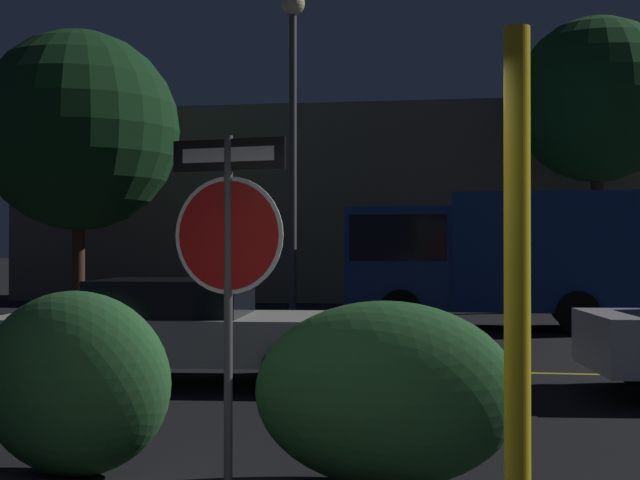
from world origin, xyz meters
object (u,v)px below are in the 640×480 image
stop_sign (228,240)px  passing_car_1 (182,329)px  hedge_bush_1 (74,383)px  tree_0 (79,131)px  street_lamp (293,95)px  tree_1 (597,100)px  hedge_bush_2 (386,394)px  delivery_truck (483,253)px  yellow_pole_right (517,338)px

stop_sign → passing_car_1: bearing=121.5°
hedge_bush_1 → tree_0: size_ratio=0.20×
street_lamp → tree_1: (7.12, 5.82, 0.66)m
hedge_bush_2 → tree_0: (-9.26, 15.57, 4.07)m
tree_0 → tree_1: 13.66m
passing_car_1 → stop_sign: bearing=16.8°
hedge_bush_2 → street_lamp: street_lamp is taller
tree_1 → hedge_bush_1: bearing=-109.5°
hedge_bush_2 → delivery_truck: bearing=85.5°
yellow_pole_right → passing_car_1: yellow_pole_right is taller
hedge_bush_2 → tree_0: bearing=120.7°
street_lamp → tree_0: size_ratio=0.98×
hedge_bush_1 → tree_0: 17.56m
passing_car_1 → street_lamp: 8.90m
hedge_bush_1 → tree_0: (-6.95, 15.62, 4.04)m
stop_sign → hedge_bush_1: size_ratio=1.68×
hedge_bush_1 → yellow_pole_right: bearing=-38.4°
passing_car_1 → tree_0: (-6.32, 11.06, 4.06)m
yellow_pole_right → stop_sign: bearing=130.0°
yellow_pole_right → tree_0: (-10.01, 18.04, 3.42)m
hedge_bush_1 → hedge_bush_2: hedge_bush_1 is taller
tree_1 → hedge_bush_2: bearing=-102.9°
hedge_bush_2 → tree_1: bearing=77.1°
hedge_bush_2 → delivery_truck: (1.01, 12.74, 0.91)m
yellow_pole_right → tree_0: bearing=119.0°
passing_car_1 → tree_0: tree_0 is taller
yellow_pole_right → tree_1: size_ratio=0.34×
street_lamp → delivery_truck: bearing=6.1°
stop_sign → hedge_bush_2: stop_sign is taller
hedge_bush_1 → hedge_bush_2: (2.31, 0.05, -0.03)m
hedge_bush_2 → street_lamp: 13.38m
street_lamp → tree_1: 9.22m
stop_sign → street_lamp: 13.16m
yellow_pole_right → hedge_bush_1: yellow_pole_right is taller
stop_sign → passing_car_1: stop_sign is taller
delivery_truck → street_lamp: street_lamp is taller
street_lamp → hedge_bush_1: bearing=-86.9°
yellow_pole_right → tree_1: bearing=80.7°
hedge_bush_2 → stop_sign: bearing=-164.3°
hedge_bush_2 → tree_0: tree_0 is taller
yellow_pole_right → passing_car_1: (-3.69, 6.99, -0.65)m
hedge_bush_1 → tree_1: 19.90m
stop_sign → tree_1: 19.54m
delivery_truck → street_lamp: 5.24m
passing_car_1 → delivery_truck: 9.17m
tree_0 → tree_1: bearing=10.8°
yellow_pole_right → street_lamp: 15.68m
yellow_pole_right → street_lamp: (-3.74, 14.79, 3.63)m
street_lamp → yellow_pole_right: bearing=-75.8°
passing_car_1 → yellow_pole_right: bearing=23.4°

